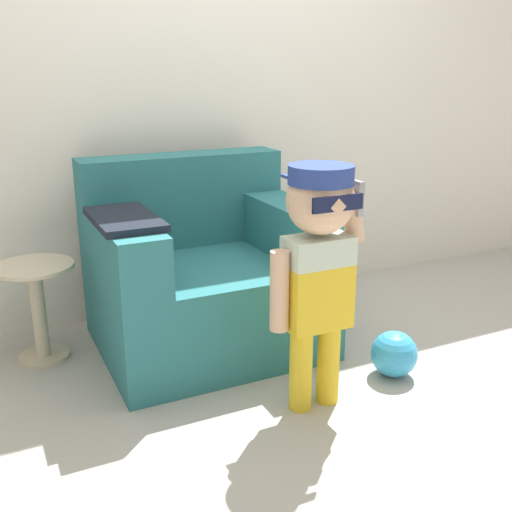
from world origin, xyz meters
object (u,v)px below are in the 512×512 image
object	(u,v)px
armchair	(203,276)
person_child	(318,251)
side_table	(38,303)
toy_ball	(394,354)

from	to	relation	value
armchair	person_child	bearing A→B (deg)	-76.12
side_table	toy_ball	xyz separation A→B (m)	(1.39, -0.85, -0.18)
person_child	side_table	size ratio (longest dim) A/B	2.10
side_table	person_child	bearing A→B (deg)	-43.83
armchair	toy_ball	bearing A→B (deg)	-47.61
person_child	armchair	bearing A→B (deg)	103.88
toy_ball	side_table	bearing A→B (deg)	148.59
armchair	toy_ball	world-z (taller)	armchair
person_child	side_table	world-z (taller)	person_child
person_child	toy_ball	bearing A→B (deg)	7.04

